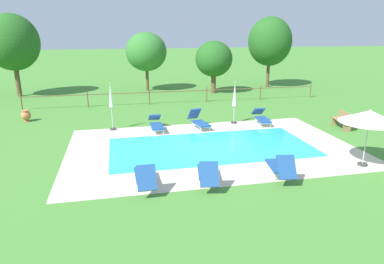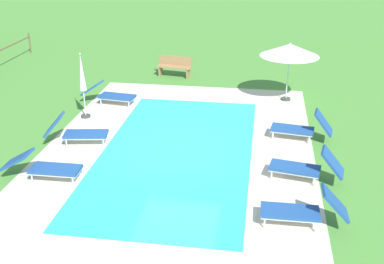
# 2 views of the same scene
# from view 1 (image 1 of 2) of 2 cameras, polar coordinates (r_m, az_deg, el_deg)

# --- Properties ---
(ground_plane) EXTENTS (160.00, 160.00, 0.00)m
(ground_plane) POSITION_cam_1_polar(r_m,az_deg,el_deg) (15.33, 3.23, -2.50)
(ground_plane) COLOR #478433
(pool_deck_paving) EXTENTS (12.45, 7.95, 0.01)m
(pool_deck_paving) POSITION_cam_1_polar(r_m,az_deg,el_deg) (15.33, 3.23, -2.48)
(pool_deck_paving) COLOR beige
(pool_deck_paving) RESTS_ON ground
(swimming_pool_water) EXTENTS (8.84, 4.34, 0.01)m
(swimming_pool_water) POSITION_cam_1_polar(r_m,az_deg,el_deg) (15.33, 3.23, -2.48)
(swimming_pool_water) COLOR #2DB7C6
(swimming_pool_water) RESTS_ON ground
(pool_coping_rim) EXTENTS (9.32, 4.82, 0.01)m
(pool_coping_rim) POSITION_cam_1_polar(r_m,az_deg,el_deg) (15.33, 3.23, -2.46)
(pool_coping_rim) COLOR beige
(pool_coping_rim) RESTS_ON ground
(sun_lounger_north_near_steps) EXTENTS (0.62, 2.05, 0.76)m
(sun_lounger_north_near_steps) POSITION_cam_1_polar(r_m,az_deg,el_deg) (17.79, -5.93, 1.38)
(sun_lounger_north_near_steps) COLOR navy
(sun_lounger_north_near_steps) RESTS_ON ground
(sun_lounger_north_mid) EXTENTS (0.62, 1.90, 0.95)m
(sun_lounger_north_mid) POSITION_cam_1_polar(r_m,az_deg,el_deg) (11.53, -7.79, -7.22)
(sun_lounger_north_mid) COLOR navy
(sun_lounger_north_mid) RESTS_ON ground
(sun_lounger_north_far) EXTENTS (0.85, 2.08, 0.81)m
(sun_lounger_north_far) POSITION_cam_1_polar(r_m,az_deg,el_deg) (19.33, 11.40, 2.39)
(sun_lounger_north_far) COLOR navy
(sun_lounger_north_far) RESTS_ON ground
(sun_lounger_north_end) EXTENTS (0.88, 1.92, 1.00)m
(sun_lounger_north_end) POSITION_cam_1_polar(r_m,az_deg,el_deg) (12.53, 14.33, -5.58)
(sun_lounger_north_end) COLOR navy
(sun_lounger_north_end) RESTS_ON ground
(sun_lounger_south_near_corner) EXTENTS (0.90, 1.95, 0.97)m
(sun_lounger_south_near_corner) POSITION_cam_1_polar(r_m,az_deg,el_deg) (18.13, 1.14, 1.86)
(sun_lounger_south_near_corner) COLOR navy
(sun_lounger_south_near_corner) RESTS_ON ground
(sun_lounger_south_mid) EXTENTS (0.93, 1.96, 0.97)m
(sun_lounger_south_mid) POSITION_cam_1_polar(r_m,az_deg,el_deg) (11.67, 2.58, -6.75)
(sun_lounger_south_mid) COLOR navy
(sun_lounger_south_mid) RESTS_ON ground
(patio_umbrella_open_foreground) EXTENTS (2.18, 2.18, 2.20)m
(patio_umbrella_open_foreground) POSITION_cam_1_polar(r_m,az_deg,el_deg) (14.30, 27.27, 2.27)
(patio_umbrella_open_foreground) COLOR #383838
(patio_umbrella_open_foreground) RESTS_ON ground
(patio_umbrella_closed_row_west) EXTENTS (0.32, 0.32, 2.27)m
(patio_umbrella_closed_row_west) POSITION_cam_1_polar(r_m,az_deg,el_deg) (18.96, 7.04, 5.59)
(patio_umbrella_closed_row_west) COLOR #383838
(patio_umbrella_closed_row_west) RESTS_ON ground
(patio_umbrella_closed_row_mid_west) EXTENTS (0.32, 0.32, 2.47)m
(patio_umbrella_closed_row_mid_west) POSITION_cam_1_polar(r_m,az_deg,el_deg) (18.01, -13.22, 5.10)
(patio_umbrella_closed_row_mid_west) COLOR #383838
(patio_umbrella_closed_row_mid_west) RESTS_ON ground
(wooden_bench_lawn_side) EXTENTS (0.68, 1.55, 0.87)m
(wooden_bench_lawn_side) POSITION_cam_1_polar(r_m,az_deg,el_deg) (19.71, 23.65, 1.87)
(wooden_bench_lawn_side) COLOR #937047
(wooden_bench_lawn_side) RESTS_ON ground
(terracotta_urn_near_fence) EXTENTS (0.53, 0.53, 0.65)m
(terracotta_urn_near_fence) POSITION_cam_1_polar(r_m,az_deg,el_deg) (21.58, -25.72, 2.50)
(terracotta_urn_near_fence) COLOR #C67547
(terracotta_urn_near_fence) RESTS_ON ground
(perimeter_fence) EXTENTS (20.46, 0.08, 1.05)m
(perimeter_fence) POSITION_cam_1_polar(r_m,az_deg,el_deg) (24.23, -2.26, 6.40)
(perimeter_fence) COLOR brown
(perimeter_fence) RESTS_ON ground
(tree_far_west) EXTENTS (3.34, 3.34, 4.80)m
(tree_far_west) POSITION_cam_1_polar(r_m,az_deg,el_deg) (29.31, -7.56, 12.99)
(tree_far_west) COLOR brown
(tree_far_west) RESTS_ON ground
(tree_west_mid) EXTENTS (3.76, 3.76, 6.05)m
(tree_west_mid) POSITION_cam_1_polar(r_m,az_deg,el_deg) (31.80, 12.74, 14.36)
(tree_west_mid) COLOR brown
(tree_west_mid) RESTS_ON ground
(tree_centre) EXTENTS (3.92, 3.92, 6.15)m
(tree_centre) POSITION_cam_1_polar(r_m,az_deg,el_deg) (29.70, -27.55, 12.98)
(tree_centre) COLOR brown
(tree_centre) RESTS_ON ground
(tree_east_mid) EXTENTS (2.94, 2.94, 4.14)m
(tree_east_mid) POSITION_cam_1_polar(r_m,az_deg,el_deg) (28.02, 3.63, 11.92)
(tree_east_mid) COLOR brown
(tree_east_mid) RESTS_ON ground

